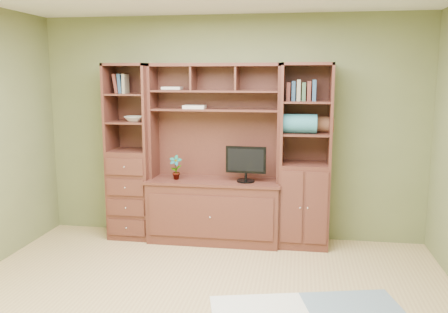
% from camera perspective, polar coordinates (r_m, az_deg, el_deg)
% --- Properties ---
extents(room, '(4.60, 4.10, 2.64)m').
position_cam_1_polar(room, '(3.63, -3.68, -0.03)').
color(room, tan).
rests_on(room, ground).
extents(center_hutch, '(1.54, 0.53, 2.05)m').
position_cam_1_polar(center_hutch, '(5.39, -1.22, 0.22)').
color(center_hutch, '#4B231A').
rests_on(center_hutch, ground).
extents(left_tower, '(0.50, 0.45, 2.05)m').
position_cam_1_polar(left_tower, '(5.69, -11.11, 0.55)').
color(left_tower, '#4B231A').
rests_on(left_tower, ground).
extents(right_tower, '(0.55, 0.45, 2.05)m').
position_cam_1_polar(right_tower, '(5.34, 9.73, 0.00)').
color(right_tower, '#4B231A').
rests_on(right_tower, ground).
extents(monitor, '(0.46, 0.23, 0.56)m').
position_cam_1_polar(monitor, '(5.30, 2.65, -0.13)').
color(monitor, black).
rests_on(monitor, center_hutch).
extents(orchid, '(0.15, 0.10, 0.28)m').
position_cam_1_polar(orchid, '(5.48, -5.84, -1.32)').
color(orchid, '#965832').
rests_on(orchid, center_hutch).
extents(magazines, '(0.25, 0.18, 0.04)m').
position_cam_1_polar(magazines, '(5.46, -3.56, 5.99)').
color(magazines, beige).
rests_on(magazines, center_hutch).
extents(bowl, '(0.23, 0.23, 0.06)m').
position_cam_1_polar(bowl, '(5.62, -10.67, 4.50)').
color(bowl, white).
rests_on(bowl, left_tower).
extents(blanket_teal, '(0.36, 0.21, 0.21)m').
position_cam_1_polar(blanket_teal, '(5.24, 9.12, 3.92)').
color(blanket_teal, '#2D6E77').
rests_on(blanket_teal, right_tower).
extents(blanket_red, '(0.32, 0.18, 0.18)m').
position_cam_1_polar(blanket_red, '(5.38, 11.35, 3.81)').
color(blanket_red, brown).
rests_on(blanket_red, right_tower).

